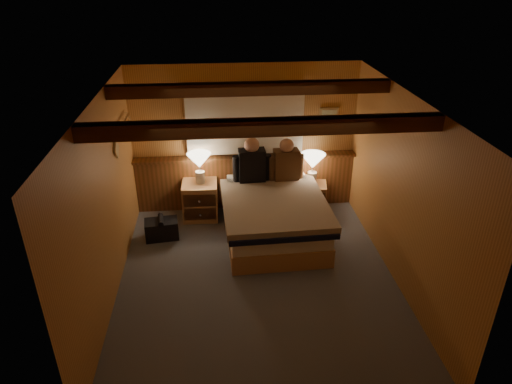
{
  "coord_description": "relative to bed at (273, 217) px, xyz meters",
  "views": [
    {
      "loc": [
        -0.48,
        -4.83,
        3.76
      ],
      "look_at": [
        0.02,
        0.4,
        1.09
      ],
      "focal_mm": 32.0,
      "sensor_mm": 36.0,
      "label": 1
    }
  ],
  "objects": [
    {
      "name": "nightstand_left",
      "position": [
        -1.1,
        0.7,
        -0.04
      ],
      "size": [
        0.56,
        0.51,
        0.61
      ],
      "rotation": [
        0.0,
        0.0,
        -0.02
      ],
      "color": "tan",
      "rests_on": "floor"
    },
    {
      "name": "floor",
      "position": [
        -0.34,
        -1.03,
        -0.34
      ],
      "size": [
        4.2,
        4.2,
        0.0
      ],
      "primitive_type": "plane",
      "color": "slate",
      "rests_on": "ground"
    },
    {
      "name": "nightstand_right",
      "position": [
        0.75,
        0.75,
        -0.1
      ],
      "size": [
        0.51,
        0.47,
        0.49
      ],
      "rotation": [
        0.0,
        0.0,
        -0.18
      ],
      "color": "tan",
      "rests_on": "floor"
    },
    {
      "name": "person_right",
      "position": [
        0.28,
        0.66,
        0.59
      ],
      "size": [
        0.57,
        0.26,
        0.7
      ],
      "rotation": [
        0.0,
        0.0,
        0.09
      ],
      "color": "#523621",
      "rests_on": "bed"
    },
    {
      "name": "ceiling_beams",
      "position": [
        -0.34,
        -0.88,
        1.97
      ],
      "size": [
        3.6,
        1.65,
        0.16
      ],
      "color": "#4A2912",
      "rests_on": "ceiling"
    },
    {
      "name": "wall_back",
      "position": [
        -0.34,
        1.07,
        0.86
      ],
      "size": [
        3.6,
        0.0,
        3.6
      ],
      "primitive_type": "plane",
      "rotation": [
        1.57,
        0.0,
        0.0
      ],
      "color": "#C78C47",
      "rests_on": "floor"
    },
    {
      "name": "lamp_left",
      "position": [
        -1.08,
        0.73,
        0.61
      ],
      "size": [
        0.38,
        0.38,
        0.49
      ],
      "color": "white",
      "rests_on": "nightstand_left"
    },
    {
      "name": "duffel_bag",
      "position": [
        -1.68,
        0.12,
        -0.19
      ],
      "size": [
        0.52,
        0.35,
        0.35
      ],
      "rotation": [
        0.0,
        0.0,
        0.12
      ],
      "color": "black",
      "rests_on": "floor"
    },
    {
      "name": "curtain_window",
      "position": [
        -0.34,
        1.0,
        1.18
      ],
      "size": [
        2.18,
        0.09,
        1.11
      ],
      "color": "#4A2912",
      "rests_on": "wall_back"
    },
    {
      "name": "lamp_right",
      "position": [
        0.73,
        0.79,
        0.51
      ],
      "size": [
        0.39,
        0.39,
        0.52
      ],
      "color": "white",
      "rests_on": "nightstand_right"
    },
    {
      "name": "person_left",
      "position": [
        -0.27,
        0.65,
        0.61
      ],
      "size": [
        0.6,
        0.25,
        0.73
      ],
      "rotation": [
        0.0,
        0.0,
        0.04
      ],
      "color": "black",
      "rests_on": "bed"
    },
    {
      "name": "bed",
      "position": [
        0.0,
        0.0,
        0.0
      ],
      "size": [
        1.55,
        1.95,
        0.65
      ],
      "rotation": [
        0.0,
        0.0,
        0.03
      ],
      "color": "tan",
      "rests_on": "floor"
    },
    {
      "name": "ceiling",
      "position": [
        -0.34,
        -1.03,
        2.06
      ],
      "size": [
        4.2,
        4.2,
        0.0
      ],
      "primitive_type": "plane",
      "rotation": [
        3.14,
        0.0,
        0.0
      ],
      "color": "#DDA752",
      "rests_on": "wall_back"
    },
    {
      "name": "framed_print",
      "position": [
        1.01,
        1.05,
        1.21
      ],
      "size": [
        0.3,
        0.04,
        0.25
      ],
      "color": "tan",
      "rests_on": "wall_back"
    },
    {
      "name": "wall_right",
      "position": [
        1.46,
        -1.03,
        0.86
      ],
      "size": [
        0.0,
        4.2,
        4.2
      ],
      "primitive_type": "plane",
      "rotation": [
        1.57,
        0.0,
        -1.57
      ],
      "color": "#C78C47",
      "rests_on": "floor"
    },
    {
      "name": "coat_rail",
      "position": [
        -2.06,
        0.55,
        1.33
      ],
      "size": [
        0.05,
        0.55,
        0.24
      ],
      "color": "white",
      "rests_on": "wall_left"
    },
    {
      "name": "wall_front",
      "position": [
        -0.34,
        -3.13,
        0.86
      ],
      "size": [
        3.6,
        0.0,
        3.6
      ],
      "primitive_type": "plane",
      "rotation": [
        -1.57,
        0.0,
        0.0
      ],
      "color": "#C78C47",
      "rests_on": "floor"
    },
    {
      "name": "wall_left",
      "position": [
        -2.14,
        -1.03,
        0.86
      ],
      "size": [
        0.0,
        4.2,
        4.2
      ],
      "primitive_type": "plane",
      "rotation": [
        1.57,
        0.0,
        1.57
      ],
      "color": "#C78C47",
      "rests_on": "floor"
    },
    {
      "name": "wainscot",
      "position": [
        -0.34,
        1.01,
        0.15
      ],
      "size": [
        3.6,
        0.23,
        0.94
      ],
      "color": "brown",
      "rests_on": "wall_back"
    }
  ]
}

